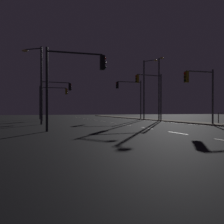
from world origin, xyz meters
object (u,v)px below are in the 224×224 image
at_px(traffic_light_mid_left, 200,85).
at_px(street_lamp_far_end, 159,83).
at_px(traffic_light_near_left, 53,96).
at_px(traffic_light_far_right, 130,92).
at_px(traffic_light_overhead_east, 55,92).
at_px(street_lamp_median, 146,84).
at_px(street_lamp_across_street, 38,78).
at_px(traffic_light_mid_right, 74,73).
at_px(traffic_light_far_center, 151,87).

bearing_deg(traffic_light_mid_left, street_lamp_far_end, 81.48).
distance_m(traffic_light_near_left, street_lamp_far_end, 16.58).
distance_m(traffic_light_far_right, traffic_light_mid_left, 14.93).
height_order(traffic_light_near_left, traffic_light_overhead_east, traffic_light_overhead_east).
distance_m(street_lamp_median, street_lamp_far_end, 3.47).
bearing_deg(street_lamp_across_street, street_lamp_median, 25.84).
distance_m(traffic_light_overhead_east, street_lamp_far_end, 13.42).
xyz_separation_m(traffic_light_far_right, street_lamp_far_end, (1.96, -5.09, 0.75)).
relative_size(traffic_light_near_left, traffic_light_mid_left, 1.06).
bearing_deg(street_lamp_far_end, traffic_light_overhead_east, 161.38).
xyz_separation_m(traffic_light_mid_left, traffic_light_overhead_east, (-11.20, 14.09, 0.17)).
height_order(traffic_light_far_right, traffic_light_near_left, traffic_light_far_right).
bearing_deg(traffic_light_mid_right, traffic_light_near_left, 89.47).
bearing_deg(street_lamp_across_street, traffic_light_mid_left, -24.72).
relative_size(traffic_light_mid_right, traffic_light_overhead_east, 1.01).
bearing_deg(street_lamp_far_end, street_lamp_median, 93.83).
relative_size(street_lamp_median, street_lamp_across_street, 1.13).
bearing_deg(street_lamp_far_end, traffic_light_far_center, -148.53).
distance_m(traffic_light_mid_right, street_lamp_median, 19.91).
bearing_deg(traffic_light_near_left, traffic_light_mid_left, -61.57).
relative_size(traffic_light_mid_left, street_lamp_across_street, 0.66).
distance_m(traffic_light_far_right, street_lamp_far_end, 5.50).
distance_m(traffic_light_far_center, street_lamp_median, 4.95).
xyz_separation_m(street_lamp_median, street_lamp_across_street, (-14.66, -7.10, -0.66)).
bearing_deg(traffic_light_far_right, traffic_light_near_left, 152.09).
relative_size(traffic_light_mid_left, street_lamp_median, 0.58).
distance_m(traffic_light_near_left, street_lamp_median, 14.41).
distance_m(traffic_light_near_left, traffic_light_mid_left, 23.36).
bearing_deg(traffic_light_overhead_east, traffic_light_far_right, 4.37).
bearing_deg(traffic_light_far_right, traffic_light_mid_right, -122.52).
bearing_deg(street_lamp_far_end, traffic_light_mid_right, -137.03).
xyz_separation_m(traffic_light_far_right, traffic_light_mid_left, (0.48, -14.91, -0.57)).
height_order(traffic_light_far_right, traffic_light_mid_right, traffic_light_far_right).
height_order(traffic_light_far_right, traffic_light_far_center, traffic_light_far_center).
distance_m(traffic_light_mid_left, street_lamp_median, 13.43).
relative_size(traffic_light_mid_left, street_lamp_far_end, 0.61).
xyz_separation_m(street_lamp_far_end, street_lamp_across_street, (-14.90, -3.65, -0.41)).
bearing_deg(traffic_light_near_left, traffic_light_far_right, -27.91).
height_order(traffic_light_mid_right, traffic_light_mid_left, traffic_light_mid_right).
height_order(traffic_light_mid_left, traffic_light_overhead_east, traffic_light_overhead_east).
xyz_separation_m(traffic_light_mid_right, traffic_light_overhead_east, (0.13, 16.19, -0.05)).
bearing_deg(traffic_light_mid_right, street_lamp_across_street, 104.19).
bearing_deg(street_lamp_across_street, traffic_light_far_right, 34.01).
bearing_deg(traffic_light_overhead_east, traffic_light_mid_right, -90.47).
xyz_separation_m(traffic_light_far_center, street_lamp_median, (1.61, 4.58, 0.95)).
bearing_deg(traffic_light_mid_left, traffic_light_near_left, 118.43).
bearing_deg(traffic_light_mid_right, traffic_light_overhead_east, 89.53).
bearing_deg(street_lamp_across_street, traffic_light_near_left, 80.90).
height_order(traffic_light_near_left, street_lamp_median, street_lamp_median).
height_order(traffic_light_overhead_east, street_lamp_median, street_lamp_median).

